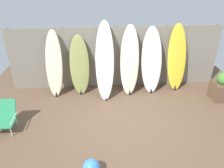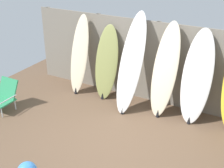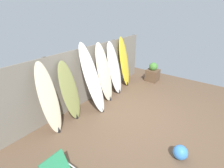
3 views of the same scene
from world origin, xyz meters
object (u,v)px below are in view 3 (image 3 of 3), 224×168
at_px(surfboard_cream_0, 49,99).
at_px(surfboard_cream_3, 104,73).
at_px(surfboard_olive_1, 70,91).
at_px(surfboard_yellow_5, 124,62).
at_px(surfboard_white_2, 92,78).
at_px(planter_box, 153,73).
at_px(surfboard_white_4, 114,68).
at_px(beach_ball, 180,152).

distance_m(surfboard_cream_0, surfboard_cream_3, 2.07).
height_order(surfboard_olive_1, surfboard_yellow_5, surfboard_yellow_5).
distance_m(surfboard_white_2, surfboard_yellow_5, 2.09).
height_order(surfboard_yellow_5, planter_box, surfboard_yellow_5).
bearing_deg(surfboard_white_4, surfboard_cream_3, -176.29).
xyz_separation_m(surfboard_olive_1, surfboard_white_4, (2.02, -0.04, 0.10)).
bearing_deg(surfboard_yellow_5, planter_box, -35.78).
bearing_deg(surfboard_yellow_5, surfboard_white_2, -173.75).
bearing_deg(surfboard_cream_3, planter_box, -14.91).
xyz_separation_m(surfboard_cream_0, surfboard_white_4, (2.70, 0.01, 0.02)).
bearing_deg(surfboard_white_2, surfboard_cream_3, 9.43).
xyz_separation_m(surfboard_cream_3, surfboard_white_4, (0.63, 0.04, -0.03)).
height_order(surfboard_white_2, beach_ball, surfboard_white_2).
height_order(surfboard_cream_0, surfboard_cream_3, surfboard_cream_3).
relative_size(surfboard_white_2, planter_box, 2.55).
distance_m(surfboard_olive_1, beach_ball, 3.07).
height_order(surfboard_cream_0, surfboard_white_2, surfboard_white_2).
height_order(surfboard_cream_3, surfboard_white_4, surfboard_cream_3).
distance_m(surfboard_cream_0, surfboard_yellow_5, 3.45).
bearing_deg(beach_ball, surfboard_white_4, 59.90).
bearing_deg(surfboard_olive_1, beach_ball, -83.95).
height_order(surfboard_cream_0, surfboard_yellow_5, surfboard_yellow_5).
height_order(surfboard_olive_1, surfboard_white_4, surfboard_white_4).
height_order(surfboard_cream_0, beach_ball, surfboard_cream_0).
bearing_deg(surfboard_cream_3, beach_ball, -110.30).
relative_size(surfboard_cream_0, beach_ball, 5.90).
distance_m(surfboard_white_4, planter_box, 2.02).
bearing_deg(surfboard_white_2, surfboard_olive_1, 164.06).
relative_size(surfboard_cream_3, beach_ball, 6.24).
xyz_separation_m(surfboard_white_4, beach_ball, (-1.70, -2.94, -0.76)).
xyz_separation_m(surfboard_cream_0, planter_box, (4.51, -0.68, -0.55)).
bearing_deg(beach_ball, surfboard_cream_0, 108.83).
xyz_separation_m(surfboard_olive_1, beach_ball, (0.32, -2.98, -0.66)).
distance_m(surfboard_cream_3, beach_ball, 3.19).
distance_m(surfboard_white_2, surfboard_cream_3, 0.70).
bearing_deg(surfboard_white_4, surfboard_white_2, -173.29).
bearing_deg(planter_box, surfboard_cream_0, 171.42).
bearing_deg(surfboard_yellow_5, beach_ball, -129.17).
height_order(surfboard_white_2, surfboard_yellow_5, surfboard_white_2).
bearing_deg(surfboard_white_4, planter_box, -20.92).
distance_m(surfboard_olive_1, surfboard_cream_3, 1.40).
relative_size(surfboard_olive_1, planter_box, 2.08).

